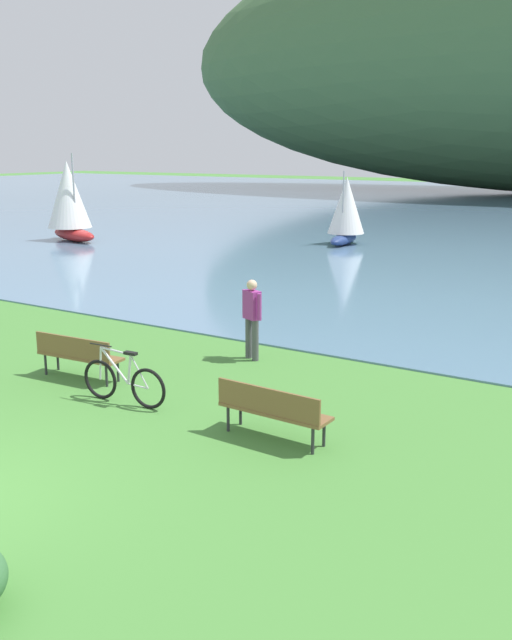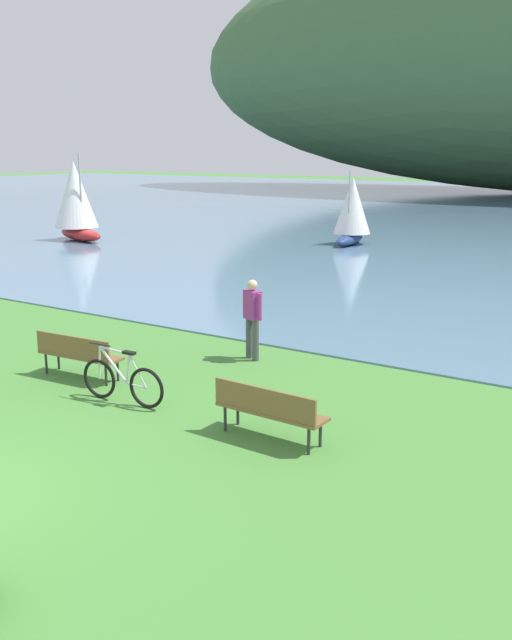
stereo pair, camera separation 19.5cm
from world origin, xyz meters
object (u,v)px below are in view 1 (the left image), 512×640
at_px(sailboat_nearest_to_shore, 346,210).
at_px(sailboat_mid_bay, 69,200).
at_px(bicycle_leaning_near_bench, 123,382).
at_px(park_bench_further_along, 77,353).
at_px(park_bench_near_camera, 272,408).
at_px(person_at_shoreline, 252,314).

relative_size(sailboat_nearest_to_shore, sailboat_mid_bay, 0.81).
bearing_deg(sailboat_mid_bay, bicycle_leaning_near_bench, -41.15).
bearing_deg(park_bench_further_along, sailboat_mid_bay, 137.01).
height_order(park_bench_further_along, sailboat_nearest_to_shore, sailboat_nearest_to_shore).
xyz_separation_m(bicycle_leaning_near_bench, sailboat_mid_bay, (-17.50, 15.29, 1.58)).
bearing_deg(sailboat_nearest_to_shore, bicycle_leaning_near_bench, -74.87).
bearing_deg(bicycle_leaning_near_bench, park_bench_near_camera, 0.20).
height_order(park_bench_near_camera, bicycle_leaning_near_bench, bicycle_leaning_near_bench).
distance_m(bicycle_leaning_near_bench, sailboat_mid_bay, 23.29).
relative_size(park_bench_near_camera, sailboat_mid_bay, 0.44).
bearing_deg(park_bench_further_along, person_at_shoreline, 53.89).
xyz_separation_m(park_bench_near_camera, park_bench_further_along, (-4.67, 0.52, 0.00)).
xyz_separation_m(bicycle_leaning_near_bench, person_at_shoreline, (0.46, 3.44, 0.58)).
xyz_separation_m(sailboat_nearest_to_shore, sailboat_mid_bay, (-11.79, -5.82, 0.36)).
height_order(bicycle_leaning_near_bench, sailboat_nearest_to_shore, sailboat_nearest_to_shore).
relative_size(park_bench_further_along, bicycle_leaning_near_bench, 1.03).
bearing_deg(sailboat_mid_bay, sailboat_nearest_to_shore, 26.26).
relative_size(park_bench_near_camera, person_at_shoreline, 1.06).
relative_size(park_bench_further_along, sailboat_mid_bay, 0.44).
distance_m(park_bench_near_camera, person_at_shoreline, 4.30).
bearing_deg(sailboat_nearest_to_shore, park_bench_further_along, -78.88).
height_order(park_bench_near_camera, person_at_shoreline, person_at_shoreline).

